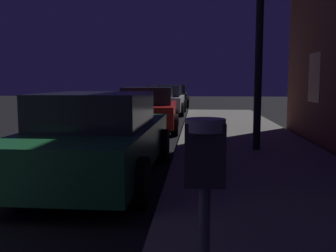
{
  "coord_description": "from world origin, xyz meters",
  "views": [
    {
      "loc": [
        4.47,
        -1.89,
        1.61
      ],
      "look_at": [
        4.2,
        1.46,
        1.21
      ],
      "focal_mm": 40.44,
      "sensor_mm": 36.0,
      "label": 1
    }
  ],
  "objects_px": {
    "parking_meter": "(205,184)",
    "car_red": "(149,109)",
    "car_black": "(173,96)",
    "car_silver": "(165,100)",
    "car_green": "(99,137)"
  },
  "relations": [
    {
      "from": "parking_meter",
      "to": "car_red",
      "type": "bearing_deg",
      "value": 98.83
    },
    {
      "from": "parking_meter",
      "to": "car_red",
      "type": "relative_size",
      "value": 0.3
    },
    {
      "from": "car_black",
      "to": "car_red",
      "type": "bearing_deg",
      "value": -90.0
    },
    {
      "from": "car_red",
      "to": "car_black",
      "type": "xyz_separation_m",
      "value": [
        -0.0,
        12.0,
        -0.0
      ]
    },
    {
      "from": "car_silver",
      "to": "car_black",
      "type": "height_order",
      "value": "same"
    },
    {
      "from": "car_green",
      "to": "car_red",
      "type": "relative_size",
      "value": 1.08
    },
    {
      "from": "parking_meter",
      "to": "car_green",
      "type": "relative_size",
      "value": 0.28
    },
    {
      "from": "car_green",
      "to": "car_black",
      "type": "bearing_deg",
      "value": 90.0
    },
    {
      "from": "car_silver",
      "to": "car_red",
      "type": "bearing_deg",
      "value": -89.99
    },
    {
      "from": "car_black",
      "to": "parking_meter",
      "type": "bearing_deg",
      "value": -85.82
    },
    {
      "from": "car_green",
      "to": "car_black",
      "type": "relative_size",
      "value": 1.06
    },
    {
      "from": "car_green",
      "to": "car_silver",
      "type": "relative_size",
      "value": 1.06
    },
    {
      "from": "parking_meter",
      "to": "car_green",
      "type": "height_order",
      "value": "parking_meter"
    },
    {
      "from": "car_green",
      "to": "car_silver",
      "type": "bearing_deg",
      "value": 90.0
    },
    {
      "from": "car_green",
      "to": "car_red",
      "type": "bearing_deg",
      "value": 89.99
    }
  ]
}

